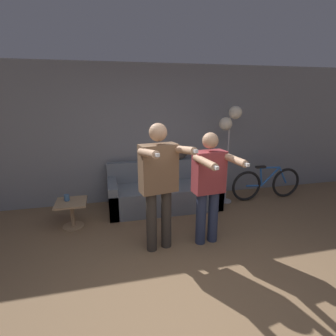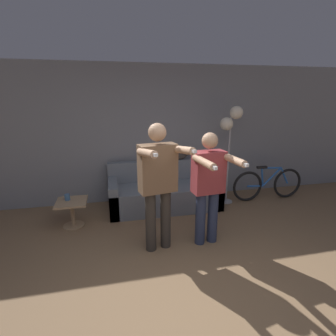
# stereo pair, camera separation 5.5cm
# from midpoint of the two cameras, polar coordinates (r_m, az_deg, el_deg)

# --- Properties ---
(ground_plane) EXTENTS (16.00, 16.00, 0.00)m
(ground_plane) POSITION_cam_midpoint_polar(r_m,az_deg,el_deg) (2.98, 5.05, -27.51)
(ground_plane) COLOR #846647
(wall_back) EXTENTS (10.00, 0.05, 2.60)m
(wall_back) POSITION_cam_midpoint_polar(r_m,az_deg,el_deg) (5.10, -5.12, 7.25)
(wall_back) COLOR gray
(wall_back) RESTS_ON ground_plane
(couch) EXTENTS (2.02, 0.84, 0.82)m
(couch) POSITION_cam_midpoint_polar(r_m,az_deg,el_deg) (4.91, -1.25, -5.43)
(couch) COLOR slate
(couch) RESTS_ON ground_plane
(person_left) EXTENTS (0.63, 0.75, 1.71)m
(person_left) POSITION_cam_midpoint_polar(r_m,az_deg,el_deg) (3.34, -2.43, -2.40)
(person_left) COLOR #38332D
(person_left) RESTS_ON ground_plane
(person_right) EXTENTS (0.54, 0.71, 1.57)m
(person_right) POSITION_cam_midpoint_polar(r_m,az_deg,el_deg) (3.56, 8.55, -3.09)
(person_right) COLOR #2D3856
(person_right) RESTS_ON ground_plane
(cat) EXTENTS (0.44, 0.12, 0.17)m
(cat) POSITION_cam_midpoint_polar(r_m,az_deg,el_deg) (5.10, 2.14, 2.70)
(cat) COLOR #3D3833
(cat) RESTS_ON couch
(floor_lamp) EXTENTS (0.42, 0.25, 1.85)m
(floor_lamp) POSITION_cam_midpoint_polar(r_m,az_deg,el_deg) (4.97, 13.06, 9.27)
(floor_lamp) COLOR #B2B2B7
(floor_lamp) RESTS_ON ground_plane
(side_table) EXTENTS (0.47, 0.47, 0.43)m
(side_table) POSITION_cam_midpoint_polar(r_m,az_deg,el_deg) (4.44, -20.56, -8.28)
(side_table) COLOR #A38460
(side_table) RESTS_ON ground_plane
(cup) EXTENTS (0.08, 0.08, 0.10)m
(cup) POSITION_cam_midpoint_polar(r_m,az_deg,el_deg) (4.45, -21.50, -6.03)
(cup) COLOR #3D6693
(cup) RESTS_ON side_table
(bicycle) EXTENTS (1.50, 0.07, 0.70)m
(bicycle) POSITION_cam_midpoint_polar(r_m,az_deg,el_deg) (5.61, 20.39, -3.19)
(bicycle) COLOR black
(bicycle) RESTS_ON ground_plane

